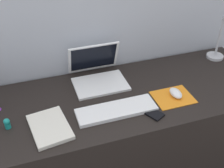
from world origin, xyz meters
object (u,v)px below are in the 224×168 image
(mouse, at_px, (176,93))
(toy_figurine_teal, at_px, (7,123))
(laptop, at_px, (97,72))
(cell_phone, at_px, (151,112))
(keyboard, at_px, (116,110))
(notebook_pad, at_px, (50,127))
(desk_lamp, at_px, (222,38))

(mouse, bearing_deg, toy_figurine_teal, 177.81)
(laptop, distance_m, mouse, 0.46)
(cell_phone, bearing_deg, keyboard, 130.79)
(keyboard, relative_size, notebook_pad, 1.71)
(desk_lamp, bearing_deg, cell_phone, -151.17)
(keyboard, bearing_deg, desk_lamp, 19.61)
(mouse, distance_m, notebook_pad, 0.69)
(laptop, xyz_separation_m, keyboard, (0.01, -0.31, -0.04))
(cell_phone, bearing_deg, mouse, -2.56)
(laptop, bearing_deg, cell_phone, -65.16)
(cell_phone, xyz_separation_m, toy_figurine_teal, (-0.69, 0.12, 0.02))
(cell_phone, distance_m, desk_lamp, 0.75)
(notebook_pad, bearing_deg, keyboard, -5.11)
(mouse, xyz_separation_m, desk_lamp, (0.45, 0.27, 0.14))
(laptop, xyz_separation_m, desk_lamp, (0.81, -0.02, 0.10))
(toy_figurine_teal, bearing_deg, notebook_pad, -19.94)
(mouse, height_order, cell_phone, mouse)
(desk_lamp, bearing_deg, toy_figurine_teal, -170.04)
(mouse, relative_size, desk_lamp, 0.29)
(laptop, bearing_deg, keyboard, -88.11)
(laptop, height_order, cell_phone, laptop)
(toy_figurine_teal, bearing_deg, keyboard, -5.67)
(laptop, relative_size, notebook_pad, 1.25)
(laptop, bearing_deg, toy_figurine_teal, -153.61)
(laptop, bearing_deg, desk_lamp, -1.63)
(laptop, distance_m, toy_figurine_teal, 0.58)
(keyboard, bearing_deg, mouse, 3.10)
(desk_lamp, distance_m, notebook_pad, 1.19)
(laptop, relative_size, desk_lamp, 0.90)
(cell_phone, bearing_deg, toy_figurine_teal, 143.06)
(cell_phone, height_order, desk_lamp, desk_lamp)
(keyboard, distance_m, cell_phone, 0.18)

